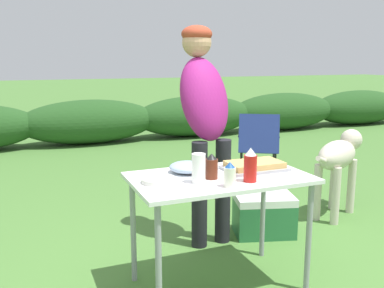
{
  "coord_description": "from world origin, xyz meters",
  "views": [
    {
      "loc": [
        -1.12,
        -2.31,
        1.45
      ],
      "look_at": [
        -0.06,
        0.31,
        0.89
      ],
      "focal_mm": 40.0,
      "sensor_mm": 36.0,
      "label": 1
    }
  ],
  "objects_px": {
    "mayo_bottle": "(230,175)",
    "standing_person_with_beanie": "(204,109)",
    "dog": "(339,159)",
    "cooler_box": "(264,215)",
    "food_tray": "(254,166)",
    "plate_stack": "(159,180)",
    "ketchup_bottle": "(250,166)",
    "mixing_bowl": "(187,167)",
    "paper_cup_stack": "(199,168)",
    "bbq_sauce_bottle": "(212,167)",
    "camp_chair_green_behind_table": "(258,143)",
    "folding_table": "(220,188)"
  },
  "relations": [
    {
      "from": "ketchup_bottle",
      "to": "camp_chair_green_behind_table",
      "type": "relative_size",
      "value": 0.24
    },
    {
      "from": "ketchup_bottle",
      "to": "food_tray",
      "type": "bearing_deg",
      "value": 54.19
    },
    {
      "from": "standing_person_with_beanie",
      "to": "bbq_sauce_bottle",
      "type": "bearing_deg",
      "value": -115.37
    },
    {
      "from": "ketchup_bottle",
      "to": "standing_person_with_beanie",
      "type": "bearing_deg",
      "value": 83.41
    },
    {
      "from": "folding_table",
      "to": "dog",
      "type": "distance_m",
      "value": 1.77
    },
    {
      "from": "bbq_sauce_bottle",
      "to": "dog",
      "type": "distance_m",
      "value": 1.87
    },
    {
      "from": "mixing_bowl",
      "to": "bbq_sauce_bottle",
      "type": "relative_size",
      "value": 1.45
    },
    {
      "from": "dog",
      "to": "cooler_box",
      "type": "bearing_deg",
      "value": -108.73
    },
    {
      "from": "camp_chair_green_behind_table",
      "to": "paper_cup_stack",
      "type": "bearing_deg",
      "value": -98.34
    },
    {
      "from": "mixing_bowl",
      "to": "dog",
      "type": "distance_m",
      "value": 1.87
    },
    {
      "from": "camp_chair_green_behind_table",
      "to": "food_tray",
      "type": "bearing_deg",
      "value": -91.6
    },
    {
      "from": "mixing_bowl",
      "to": "cooler_box",
      "type": "height_order",
      "value": "mixing_bowl"
    },
    {
      "from": "mixing_bowl",
      "to": "standing_person_with_beanie",
      "type": "relative_size",
      "value": 0.13
    },
    {
      "from": "folding_table",
      "to": "bbq_sauce_bottle",
      "type": "bearing_deg",
      "value": -153.65
    },
    {
      "from": "standing_person_with_beanie",
      "to": "mayo_bottle",
      "type": "bearing_deg",
      "value": -110.13
    },
    {
      "from": "folding_table",
      "to": "bbq_sauce_bottle",
      "type": "xyz_separation_m",
      "value": [
        -0.07,
        -0.04,
        0.15
      ]
    },
    {
      "from": "food_tray",
      "to": "dog",
      "type": "xyz_separation_m",
      "value": [
        1.33,
        0.71,
        -0.22
      ]
    },
    {
      "from": "food_tray",
      "to": "standing_person_with_beanie",
      "type": "distance_m",
      "value": 0.75
    },
    {
      "from": "bbq_sauce_bottle",
      "to": "standing_person_with_beanie",
      "type": "relative_size",
      "value": 0.09
    },
    {
      "from": "mayo_bottle",
      "to": "standing_person_with_beanie",
      "type": "relative_size",
      "value": 0.09
    },
    {
      "from": "paper_cup_stack",
      "to": "cooler_box",
      "type": "height_order",
      "value": "paper_cup_stack"
    },
    {
      "from": "ketchup_bottle",
      "to": "cooler_box",
      "type": "relative_size",
      "value": 0.37
    },
    {
      "from": "folding_table",
      "to": "cooler_box",
      "type": "bearing_deg",
      "value": 40.48
    },
    {
      "from": "plate_stack",
      "to": "standing_person_with_beanie",
      "type": "height_order",
      "value": "standing_person_with_beanie"
    },
    {
      "from": "mixing_bowl",
      "to": "cooler_box",
      "type": "relative_size",
      "value": 0.41
    },
    {
      "from": "mayo_bottle",
      "to": "ketchup_bottle",
      "type": "distance_m",
      "value": 0.17
    },
    {
      "from": "food_tray",
      "to": "plate_stack",
      "type": "height_order",
      "value": "food_tray"
    },
    {
      "from": "ketchup_bottle",
      "to": "standing_person_with_beanie",
      "type": "xyz_separation_m",
      "value": [
        0.11,
        0.91,
        0.24
      ]
    },
    {
      "from": "plate_stack",
      "to": "ketchup_bottle",
      "type": "relative_size",
      "value": 0.99
    },
    {
      "from": "dog",
      "to": "plate_stack",
      "type": "bearing_deg",
      "value": -97.59
    },
    {
      "from": "standing_person_with_beanie",
      "to": "dog",
      "type": "relative_size",
      "value": 1.98
    },
    {
      "from": "camp_chair_green_behind_table",
      "to": "mayo_bottle",
      "type": "bearing_deg",
      "value": -94.33
    },
    {
      "from": "folding_table",
      "to": "food_tray",
      "type": "bearing_deg",
      "value": 9.41
    },
    {
      "from": "plate_stack",
      "to": "standing_person_with_beanie",
      "type": "bearing_deg",
      "value": 49.91
    },
    {
      "from": "dog",
      "to": "camp_chair_green_behind_table",
      "type": "distance_m",
      "value": 1.26
    },
    {
      "from": "bbq_sauce_bottle",
      "to": "cooler_box",
      "type": "xyz_separation_m",
      "value": [
        0.79,
        0.65,
        -0.64
      ]
    },
    {
      "from": "food_tray",
      "to": "paper_cup_stack",
      "type": "height_order",
      "value": "paper_cup_stack"
    },
    {
      "from": "folding_table",
      "to": "standing_person_with_beanie",
      "type": "bearing_deg",
      "value": 73.47
    },
    {
      "from": "ketchup_bottle",
      "to": "dog",
      "type": "distance_m",
      "value": 1.78
    },
    {
      "from": "mayo_bottle",
      "to": "standing_person_with_beanie",
      "type": "height_order",
      "value": "standing_person_with_beanie"
    },
    {
      "from": "plate_stack",
      "to": "ketchup_bottle",
      "type": "bearing_deg",
      "value": -19.88
    },
    {
      "from": "mayo_bottle",
      "to": "ketchup_bottle",
      "type": "xyz_separation_m",
      "value": [
        0.16,
        0.05,
        0.03
      ]
    },
    {
      "from": "food_tray",
      "to": "mixing_bowl",
      "type": "relative_size",
      "value": 1.78
    },
    {
      "from": "standing_person_with_beanie",
      "to": "camp_chair_green_behind_table",
      "type": "distance_m",
      "value": 1.9
    },
    {
      "from": "paper_cup_stack",
      "to": "mayo_bottle",
      "type": "height_order",
      "value": "paper_cup_stack"
    },
    {
      "from": "food_tray",
      "to": "camp_chair_green_behind_table",
      "type": "relative_size",
      "value": 0.48
    },
    {
      "from": "bbq_sauce_bottle",
      "to": "standing_person_with_beanie",
      "type": "height_order",
      "value": "standing_person_with_beanie"
    },
    {
      "from": "paper_cup_stack",
      "to": "ketchup_bottle",
      "type": "bearing_deg",
      "value": -16.79
    },
    {
      "from": "standing_person_with_beanie",
      "to": "food_tray",
      "type": "bearing_deg",
      "value": -90.0
    },
    {
      "from": "plate_stack",
      "to": "dog",
      "type": "relative_size",
      "value": 0.23
    }
  ]
}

